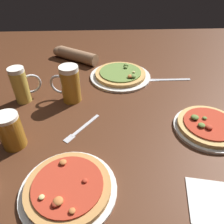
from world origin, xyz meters
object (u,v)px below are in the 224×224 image
(pizza_plate_side, at_px, (208,126))
(diner_arm, at_px, (73,55))
(beer_mug_pale, at_px, (10,130))
(beer_mug_amber, at_px, (21,85))
(napkin_folded, at_px, (209,201))
(pizza_plate_near, at_px, (68,188))
(fork_left, at_px, (82,128))
(knife_right, at_px, (169,79))
(pizza_plate_far, at_px, (120,75))
(beer_mug_dark, at_px, (70,84))

(pizza_plate_side, bearing_deg, diner_arm, 131.08)
(pizza_plate_side, bearing_deg, beer_mug_pale, -176.52)
(beer_mug_amber, xyz_separation_m, napkin_folded, (0.68, -0.56, -0.08))
(pizza_plate_near, relative_size, fork_left, 1.75)
(beer_mug_amber, relative_size, knife_right, 0.72)
(pizza_plate_near, bearing_deg, diner_arm, 94.43)
(pizza_plate_side, height_order, knife_right, pizza_plate_side)
(pizza_plate_near, distance_m, pizza_plate_side, 0.59)
(pizza_plate_far, bearing_deg, beer_mug_pale, -131.33)
(beer_mug_pale, bearing_deg, beer_mug_dark, 57.37)
(beer_mug_amber, relative_size, beer_mug_pale, 1.23)
(pizza_plate_side, distance_m, fork_left, 0.51)
(beer_mug_pale, relative_size, napkin_folded, 0.93)
(beer_mug_amber, bearing_deg, pizza_plate_near, -62.35)
(diner_arm, bearing_deg, pizza_plate_side, -48.92)
(beer_mug_amber, bearing_deg, fork_left, -37.57)
(pizza_plate_near, distance_m, pizza_plate_far, 0.74)
(beer_mug_pale, relative_size, diner_arm, 0.46)
(diner_arm, bearing_deg, pizza_plate_near, -85.57)
(diner_arm, bearing_deg, fork_left, -81.89)
(pizza_plate_far, bearing_deg, fork_left, -114.31)
(beer_mug_dark, height_order, napkin_folded, beer_mug_dark)
(beer_mug_pale, height_order, fork_left, beer_mug_pale)
(beer_mug_dark, bearing_deg, pizza_plate_side, -22.75)
(fork_left, height_order, knife_right, same)
(beer_mug_dark, distance_m, knife_right, 0.55)
(pizza_plate_far, bearing_deg, napkin_folded, -75.24)
(pizza_plate_side, distance_m, knife_right, 0.41)
(beer_mug_amber, xyz_separation_m, fork_left, (0.28, -0.22, -0.08))
(beer_mug_pale, bearing_deg, napkin_folded, -22.42)
(pizza_plate_far, bearing_deg, beer_mug_dark, -140.33)
(beer_mug_amber, bearing_deg, beer_mug_pale, -82.54)
(pizza_plate_near, xyz_separation_m, diner_arm, (-0.07, 0.95, 0.02))
(beer_mug_amber, height_order, napkin_folded, beer_mug_amber)
(pizza_plate_side, bearing_deg, pizza_plate_far, 125.40)
(pizza_plate_near, bearing_deg, fork_left, 85.62)
(napkin_folded, distance_m, diner_arm, 1.12)
(pizza_plate_far, relative_size, diner_arm, 1.12)
(pizza_plate_side, height_order, beer_mug_dark, beer_mug_dark)
(beer_mug_dark, relative_size, beer_mug_pale, 1.26)
(napkin_folded, bearing_deg, beer_mug_amber, 140.57)
(beer_mug_pale, bearing_deg, knife_right, 32.88)
(napkin_folded, height_order, knife_right, napkin_folded)
(pizza_plate_near, height_order, fork_left, pizza_plate_near)
(beer_mug_amber, distance_m, beer_mug_pale, 0.30)
(beer_mug_amber, xyz_separation_m, beer_mug_pale, (0.04, -0.29, -0.02))
(beer_mug_pale, distance_m, napkin_folded, 0.69)
(diner_arm, bearing_deg, pizza_plate_far, -40.58)
(beer_mug_dark, distance_m, diner_arm, 0.46)
(pizza_plate_far, xyz_separation_m, beer_mug_pale, (-0.44, -0.50, 0.05))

